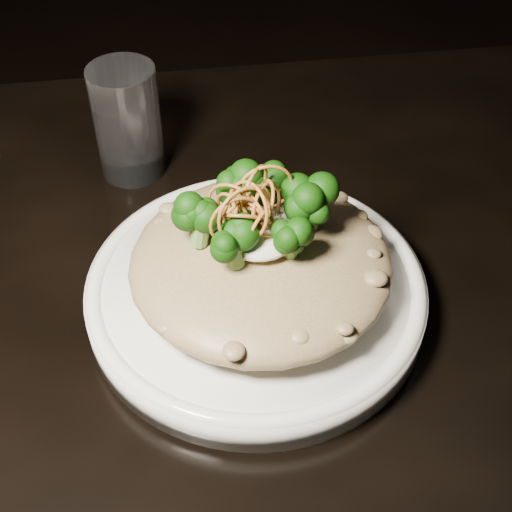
% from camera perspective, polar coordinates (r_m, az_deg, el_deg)
% --- Properties ---
extents(table, '(1.10, 0.80, 0.75)m').
position_cam_1_polar(table, '(0.61, -5.39, -11.80)').
color(table, black).
rests_on(table, ground).
extents(plate, '(0.26, 0.26, 0.03)m').
position_cam_1_polar(plate, '(0.56, -0.00, -3.03)').
color(plate, white).
rests_on(plate, table).
extents(risotto, '(0.20, 0.20, 0.04)m').
position_cam_1_polar(risotto, '(0.53, 0.37, -0.51)').
color(risotto, brown).
rests_on(risotto, plate).
extents(broccoli, '(0.13, 0.13, 0.05)m').
position_cam_1_polar(broccoli, '(0.50, 0.40, 3.48)').
color(broccoli, black).
rests_on(broccoli, risotto).
extents(cheese, '(0.06, 0.06, 0.02)m').
position_cam_1_polar(cheese, '(0.51, 0.19, 1.83)').
color(cheese, silver).
rests_on(cheese, risotto).
extents(shallots, '(0.05, 0.05, 0.03)m').
position_cam_1_polar(shallots, '(0.50, -0.41, 3.97)').
color(shallots, '#92511E').
rests_on(shallots, cheese).
extents(drinking_glass, '(0.07, 0.07, 0.11)m').
position_cam_1_polar(drinking_glass, '(0.68, -10.24, 10.49)').
color(drinking_glass, silver).
rests_on(drinking_glass, table).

